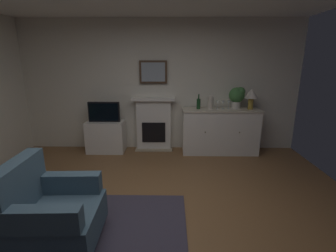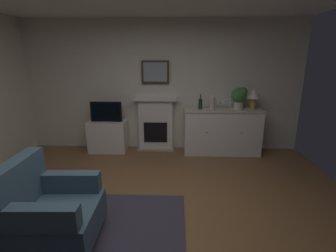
{
  "view_description": "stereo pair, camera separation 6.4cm",
  "coord_description": "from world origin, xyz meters",
  "px_view_note": "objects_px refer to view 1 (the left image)",
  "views": [
    {
      "loc": [
        0.27,
        -2.39,
        1.83
      ],
      "look_at": [
        0.21,
        0.66,
        1.0
      ],
      "focal_mm": 25.89,
      "sensor_mm": 36.0,
      "label": 1
    },
    {
      "loc": [
        0.33,
        -2.39,
        1.83
      ],
      "look_at": [
        0.21,
        0.66,
        1.0
      ],
      "focal_mm": 25.89,
      "sensor_mm": 36.0,
      "label": 2
    }
  ],
  "objects_px": {
    "framed_picture": "(153,72)",
    "wine_glass_center": "(223,103)",
    "wine_bottle": "(199,104)",
    "tv_set": "(104,112)",
    "potted_plant_small": "(237,96)",
    "wine_glass_left": "(218,103)",
    "fireplace_unit": "(154,124)",
    "armchair": "(50,212)",
    "wine_glass_right": "(229,103)",
    "vase_decorative": "(211,102)",
    "tv_cabinet": "(106,137)",
    "table_lamp": "(251,95)",
    "sideboard_cabinet": "(220,131)"
  },
  "relations": [
    {
      "from": "framed_picture",
      "to": "wine_glass_center",
      "type": "bearing_deg",
      "value": -8.05
    },
    {
      "from": "wine_bottle",
      "to": "tv_set",
      "type": "xyz_separation_m",
      "value": [
        -1.87,
        -0.02,
        -0.17
      ]
    },
    {
      "from": "wine_bottle",
      "to": "potted_plant_small",
      "type": "height_order",
      "value": "potted_plant_small"
    },
    {
      "from": "wine_glass_left",
      "to": "tv_set",
      "type": "relative_size",
      "value": 0.27
    },
    {
      "from": "fireplace_unit",
      "to": "framed_picture",
      "type": "height_order",
      "value": "framed_picture"
    },
    {
      "from": "framed_picture",
      "to": "armchair",
      "type": "distance_m",
      "value": 3.22
    },
    {
      "from": "framed_picture",
      "to": "wine_glass_right",
      "type": "relative_size",
      "value": 3.33
    },
    {
      "from": "framed_picture",
      "to": "potted_plant_small",
      "type": "distance_m",
      "value": 1.72
    },
    {
      "from": "wine_glass_left",
      "to": "tv_set",
      "type": "bearing_deg",
      "value": -179.76
    },
    {
      "from": "vase_decorative",
      "to": "tv_cabinet",
      "type": "xyz_separation_m",
      "value": [
        -2.1,
        0.06,
        -0.72
      ]
    },
    {
      "from": "fireplace_unit",
      "to": "wine_glass_center",
      "type": "height_order",
      "value": "fireplace_unit"
    },
    {
      "from": "table_lamp",
      "to": "wine_glass_right",
      "type": "bearing_deg",
      "value": 176.51
    },
    {
      "from": "tv_set",
      "to": "wine_glass_center",
      "type": "bearing_deg",
      "value": 0.86
    },
    {
      "from": "wine_bottle",
      "to": "tv_cabinet",
      "type": "bearing_deg",
      "value": 179.9
    },
    {
      "from": "vase_decorative",
      "to": "tv_set",
      "type": "xyz_separation_m",
      "value": [
        -2.1,
        0.04,
        -0.2
      ]
    },
    {
      "from": "framed_picture",
      "to": "tv_cabinet",
      "type": "height_order",
      "value": "framed_picture"
    },
    {
      "from": "framed_picture",
      "to": "armchair",
      "type": "xyz_separation_m",
      "value": [
        -0.82,
        -2.86,
        -1.22
      ]
    },
    {
      "from": "table_lamp",
      "to": "wine_glass_right",
      "type": "relative_size",
      "value": 2.42
    },
    {
      "from": "tv_set",
      "to": "potted_plant_small",
      "type": "xyz_separation_m",
      "value": [
        2.63,
        0.05,
        0.32
      ]
    },
    {
      "from": "wine_bottle",
      "to": "vase_decorative",
      "type": "height_order",
      "value": "wine_bottle"
    },
    {
      "from": "potted_plant_small",
      "to": "tv_cabinet",
      "type": "bearing_deg",
      "value": -179.34
    },
    {
      "from": "wine_glass_center",
      "to": "fireplace_unit",
      "type": "bearing_deg",
      "value": 173.8
    },
    {
      "from": "table_lamp",
      "to": "sideboard_cabinet",
      "type": "bearing_deg",
      "value": -180.0
    },
    {
      "from": "wine_glass_right",
      "to": "vase_decorative",
      "type": "bearing_deg",
      "value": -168.41
    },
    {
      "from": "fireplace_unit",
      "to": "wine_glass_right",
      "type": "xyz_separation_m",
      "value": [
        1.49,
        -0.15,
        0.48
      ]
    },
    {
      "from": "fireplace_unit",
      "to": "tv_set",
      "type": "relative_size",
      "value": 1.77
    },
    {
      "from": "fireplace_unit",
      "to": "wine_glass_right",
      "type": "height_order",
      "value": "fireplace_unit"
    },
    {
      "from": "wine_glass_right",
      "to": "potted_plant_small",
      "type": "xyz_separation_m",
      "value": [
        0.16,
        0.02,
        0.13
      ]
    },
    {
      "from": "table_lamp",
      "to": "wine_glass_left",
      "type": "distance_m",
      "value": 0.66
    },
    {
      "from": "framed_picture",
      "to": "sideboard_cabinet",
      "type": "distance_m",
      "value": 1.79
    },
    {
      "from": "wine_glass_center",
      "to": "vase_decorative",
      "type": "bearing_deg",
      "value": -163.4
    },
    {
      "from": "wine_bottle",
      "to": "vase_decorative",
      "type": "distance_m",
      "value": 0.23
    },
    {
      "from": "table_lamp",
      "to": "tv_set",
      "type": "bearing_deg",
      "value": -179.84
    },
    {
      "from": "fireplace_unit",
      "to": "vase_decorative",
      "type": "relative_size",
      "value": 3.91
    },
    {
      "from": "framed_picture",
      "to": "wine_glass_right",
      "type": "bearing_deg",
      "value": -7.52
    },
    {
      "from": "table_lamp",
      "to": "tv_cabinet",
      "type": "xyz_separation_m",
      "value": [
        -2.89,
        0.02,
        -0.86
      ]
    },
    {
      "from": "wine_glass_center",
      "to": "tv_set",
      "type": "distance_m",
      "value": 2.36
    },
    {
      "from": "table_lamp",
      "to": "tv_cabinet",
      "type": "height_order",
      "value": "table_lamp"
    },
    {
      "from": "table_lamp",
      "to": "wine_glass_left",
      "type": "xyz_separation_m",
      "value": [
        -0.64,
        0.0,
        -0.16
      ]
    },
    {
      "from": "table_lamp",
      "to": "wine_glass_left",
      "type": "bearing_deg",
      "value": 179.9
    },
    {
      "from": "framed_picture",
      "to": "wine_glass_right",
      "type": "xyz_separation_m",
      "value": [
        1.49,
        -0.2,
        -0.58
      ]
    },
    {
      "from": "wine_glass_right",
      "to": "armchair",
      "type": "height_order",
      "value": "wine_glass_right"
    },
    {
      "from": "wine_glass_right",
      "to": "potted_plant_small",
      "type": "height_order",
      "value": "potted_plant_small"
    },
    {
      "from": "wine_bottle",
      "to": "vase_decorative",
      "type": "bearing_deg",
      "value": -15.47
    },
    {
      "from": "sideboard_cabinet",
      "to": "wine_glass_center",
      "type": "height_order",
      "value": "wine_glass_center"
    },
    {
      "from": "fireplace_unit",
      "to": "potted_plant_small",
      "type": "relative_size",
      "value": 2.56
    },
    {
      "from": "fireplace_unit",
      "to": "wine_glass_left",
      "type": "height_order",
      "value": "fireplace_unit"
    },
    {
      "from": "table_lamp",
      "to": "tv_set",
      "type": "relative_size",
      "value": 0.65
    },
    {
      "from": "framed_picture",
      "to": "tv_set",
      "type": "xyz_separation_m",
      "value": [
        -0.98,
        -0.23,
        -0.77
      ]
    },
    {
      "from": "vase_decorative",
      "to": "potted_plant_small",
      "type": "height_order",
      "value": "potted_plant_small"
    }
  ]
}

